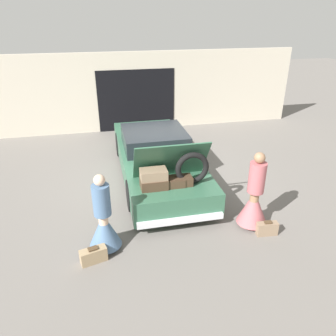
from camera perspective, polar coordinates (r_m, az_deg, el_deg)
The scene contains 7 objects.
ground_plane at distance 9.00m, azimuth -1.94°, elevation -1.23°, with size 40.00×40.00×0.00m, color slate.
garage_wall_back at distance 12.25m, azimuth -5.59°, elevation 13.03°, with size 12.00×0.14×2.80m.
car at distance 8.74m, azimuth -1.97°, elevation 1.95°, with size 1.92×5.22×1.66m.
person_left at distance 6.22m, azimuth -11.12°, elevation -9.46°, with size 0.61×0.61×1.56m.
person_right at distance 6.93m, azimuth 14.73°, elevation -5.54°, with size 0.63×0.63×1.66m.
suitcase_beside_left_person at distance 6.21m, azimuth -12.84°, elevation -14.61°, with size 0.50×0.30×0.31m.
suitcase_beside_right_person at distance 6.97m, azimuth 16.86°, elevation -10.06°, with size 0.43×0.19×0.31m.
Camera 1 is at (-1.43, -7.88, 4.11)m, focal length 35.00 mm.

